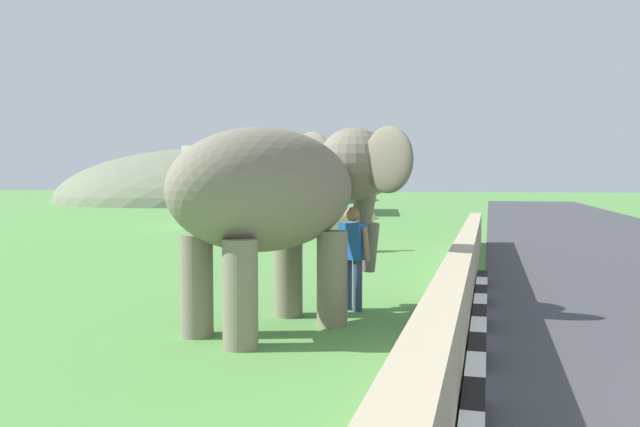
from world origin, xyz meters
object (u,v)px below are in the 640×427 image
(bus_white, at_px, (255,180))
(cow_near, at_px, (341,222))
(elephant, at_px, (286,193))
(cow_mid, at_px, (302,211))
(bus_teal, at_px, (320,180))
(person_handler, at_px, (352,253))

(bus_white, distance_m, cow_near, 12.57)
(elephant, bearing_deg, cow_near, 8.35)
(cow_near, relative_size, cow_mid, 0.94)
(bus_teal, bearing_deg, cow_mid, -167.59)
(elephant, relative_size, bus_white, 0.40)
(cow_near, bearing_deg, elephant, -171.65)
(person_handler, bearing_deg, elephant, 151.79)
(bus_white, relative_size, bus_teal, 1.01)
(bus_white, bearing_deg, bus_teal, -1.31)
(elephant, bearing_deg, bus_white, 22.08)
(elephant, distance_m, cow_mid, 16.29)
(bus_white, height_order, cow_mid, bus_white)
(cow_near, bearing_deg, bus_teal, 16.61)
(bus_white, bearing_deg, elephant, -157.92)
(person_handler, height_order, bus_teal, bus_teal)
(cow_near, distance_m, cow_mid, 7.10)
(person_handler, distance_m, bus_teal, 30.73)
(bus_teal, bearing_deg, bus_white, 178.69)
(elephant, height_order, bus_teal, bus_teal)
(elephant, bearing_deg, bus_teal, 14.19)
(person_handler, height_order, cow_mid, person_handler)
(elephant, distance_m, person_handler, 1.76)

